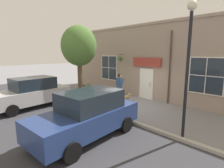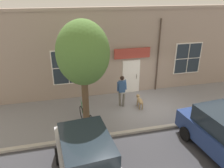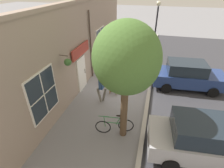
% 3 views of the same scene
% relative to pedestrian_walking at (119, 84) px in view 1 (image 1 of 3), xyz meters
% --- Properties ---
extents(ground_plane, '(90.00, 90.00, 0.00)m').
position_rel_pedestrian_walking_xyz_m(ground_plane, '(0.55, 1.45, -1.10)').
color(ground_plane, gray).
extents(curb_and_road, '(10.10, 28.00, 0.12)m').
position_rel_pedestrian_walking_xyz_m(curb_and_road, '(6.39, 1.45, -1.08)').
color(curb_and_road, '#B2ADA3').
rests_on(curb_and_road, ground_plane).
extents(storefront_facade, '(0.95, 18.00, 5.15)m').
position_rel_pedestrian_walking_xyz_m(storefront_facade, '(-1.80, 1.43, 1.47)').
color(storefront_facade, gray).
rests_on(storefront_facade, ground_plane).
extents(pedestrian_walking, '(0.57, 0.57, 1.80)m').
position_rel_pedestrian_walking_xyz_m(pedestrian_walking, '(0.00, 0.00, 0.00)').
color(pedestrian_walking, '#6B665B').
rests_on(pedestrian_walking, ground_plane).
extents(dog_on_leash, '(1.11, 0.31, 0.64)m').
position_rel_pedestrian_walking_xyz_m(dog_on_leash, '(0.38, 0.92, -0.68)').
color(dog_on_leash, '#997A51').
rests_on(dog_on_leash, ground_plane).
extents(street_tree_by_curb, '(2.44, 2.20, 4.98)m').
position_rel_pedestrian_walking_xyz_m(street_tree_by_curb, '(1.64, -2.16, 2.46)').
color(street_tree_by_curb, brown).
rests_on(street_tree_by_curb, ground_plane).
extents(leaning_bicycle, '(1.68, 0.51, 1.00)m').
position_rel_pedestrian_walking_xyz_m(leaning_bicycle, '(1.27, -2.13, -0.72)').
color(leaning_bicycle, black).
rests_on(leaning_bicycle, ground_plane).
extents(parked_car_nearest_curb, '(4.43, 2.21, 1.75)m').
position_rel_pedestrian_walking_xyz_m(parked_car_nearest_curb, '(4.87, -2.52, -0.22)').
color(parked_car_nearest_curb, '#B7B7BC').
rests_on(parked_car_nearest_curb, ground_plane).
extents(parked_car_mid_block, '(4.43, 2.21, 1.75)m').
position_rel_pedestrian_walking_xyz_m(parked_car_mid_block, '(4.75, 2.82, -0.22)').
color(parked_car_mid_block, navy).
rests_on(parked_car_mid_block, ground_plane).
extents(street_lamp, '(0.32, 0.32, 4.84)m').
position_rel_pedestrian_walking_xyz_m(street_lamp, '(2.41, 5.46, 2.06)').
color(street_lamp, black).
rests_on(street_lamp, ground_plane).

